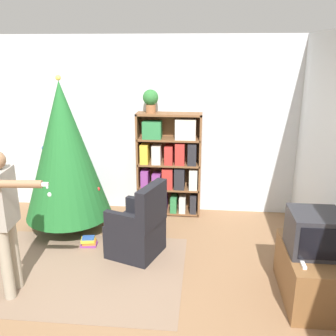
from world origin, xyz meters
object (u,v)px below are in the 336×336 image
object	(u,v)px
christmas_tree	(64,151)
standing_person	(5,213)
bookshelf	(170,167)
potted_plant	(151,99)
television	(314,232)
armchair	(138,230)

from	to	relation	value
christmas_tree	standing_person	size ratio (longest dim) A/B	1.39
bookshelf	potted_plant	world-z (taller)	potted_plant
television	standing_person	size ratio (longest dim) A/B	0.31
armchair	potted_plant	size ratio (longest dim) A/B	2.80
television	armchair	distance (m)	1.98
christmas_tree	potted_plant	xyz separation A→B (m)	(1.05, 0.67, 0.60)
television	potted_plant	world-z (taller)	potted_plant
armchair	standing_person	distance (m)	1.54
christmas_tree	armchair	distance (m)	1.45
television	christmas_tree	size ratio (longest dim) A/B	0.23
armchair	standing_person	bearing A→B (deg)	-32.60
bookshelf	christmas_tree	xyz separation A→B (m)	(-1.32, -0.66, 0.38)
armchair	bookshelf	bearing A→B (deg)	-171.94
bookshelf	christmas_tree	distance (m)	1.53
television	bookshelf	bearing A→B (deg)	129.47
christmas_tree	standing_person	distance (m)	1.47
christmas_tree	armchair	bearing A→B (deg)	-28.67
potted_plant	christmas_tree	bearing A→B (deg)	-147.33
standing_person	potted_plant	xyz separation A→B (m)	(1.12, 2.13, 0.84)
standing_person	potted_plant	bearing A→B (deg)	148.05
television	potted_plant	bearing A→B (deg)	133.83
potted_plant	bookshelf	bearing A→B (deg)	-2.23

